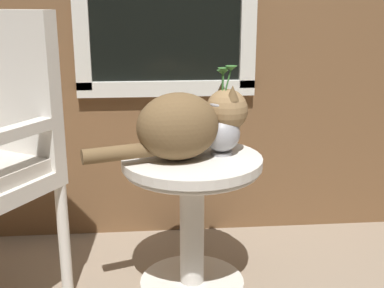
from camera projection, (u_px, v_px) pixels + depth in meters
name	position (u px, v px, depth m)	size (l,w,h in m)	color
wicker_side_table	(192.00, 200.00, 1.89)	(0.53, 0.53, 0.55)	silver
cat	(185.00, 124.00, 1.80)	(0.61, 0.33, 0.27)	brown
pewter_vase_with_ivy	(222.00, 128.00, 1.85)	(0.14, 0.14, 0.33)	#99999E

